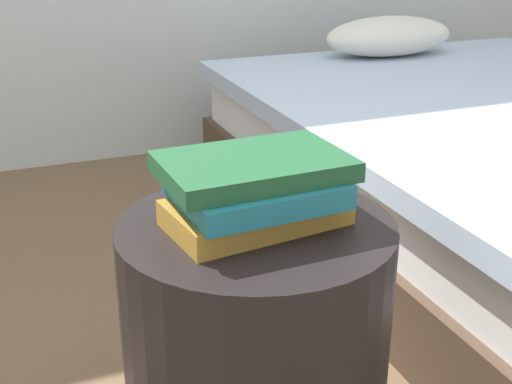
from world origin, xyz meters
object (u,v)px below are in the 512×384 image
book_teal (258,189)px  bed (509,167)px  side_table (256,358)px  book_forest (256,166)px  book_ochre (254,212)px

book_teal → bed: bearing=27.3°
bed → side_table: bearing=-148.9°
bed → side_table: bed is taller
bed → book_forest: book_forest is taller
book_ochre → book_forest: size_ratio=0.96×
book_ochre → bed: bearing=23.3°
side_table → book_ochre: book_ochre is taller
bed → book_ochre: bearing=-148.9°
side_table → book_ochre: bearing=173.7°
book_teal → book_ochre: bearing=179.0°
bed → book_teal: (-1.18, -0.70, 0.36)m
bed → book_teal: size_ratio=7.93×
side_table → book_ochre: (-0.00, 0.00, 0.29)m
bed → book_teal: bed is taller
book_teal → side_table: bearing=-173.8°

